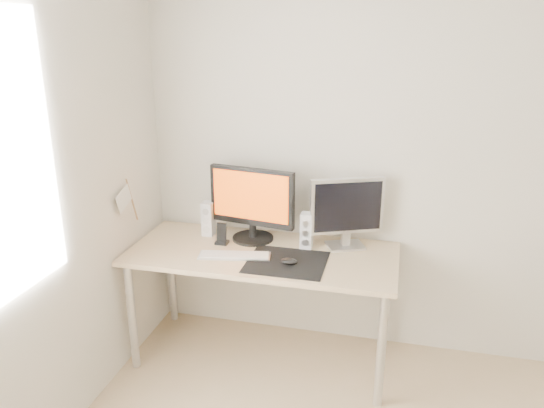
{
  "coord_description": "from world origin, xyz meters",
  "views": [
    {
      "loc": [
        -0.17,
        -1.44,
        2.01
      ],
      "look_at": [
        -0.89,
        1.46,
        1.01
      ],
      "focal_mm": 35.0,
      "sensor_mm": 36.0,
      "label": 1
    }
  ],
  "objects_px": {
    "speaker_left": "(208,219)",
    "keyboard": "(234,255)",
    "mouse": "(289,261)",
    "main_monitor": "(252,202)",
    "second_monitor": "(347,210)",
    "phone_dock": "(222,237)",
    "speaker_right": "(307,231)",
    "desk": "(262,264)"
  },
  "relations": [
    {
      "from": "mouse",
      "to": "phone_dock",
      "type": "relative_size",
      "value": 0.73
    },
    {
      "from": "speaker_left",
      "to": "desk",
      "type": "bearing_deg",
      "value": -23.95
    },
    {
      "from": "mouse",
      "to": "speaker_right",
      "type": "distance_m",
      "value": 0.29
    },
    {
      "from": "speaker_left",
      "to": "speaker_right",
      "type": "relative_size",
      "value": 1.0
    },
    {
      "from": "second_monitor",
      "to": "speaker_left",
      "type": "height_order",
      "value": "second_monitor"
    },
    {
      "from": "main_monitor",
      "to": "speaker_right",
      "type": "height_order",
      "value": "main_monitor"
    },
    {
      "from": "desk",
      "to": "second_monitor",
      "type": "height_order",
      "value": "second_monitor"
    },
    {
      "from": "second_monitor",
      "to": "phone_dock",
      "type": "relative_size",
      "value": 3.19
    },
    {
      "from": "mouse",
      "to": "second_monitor",
      "type": "height_order",
      "value": "second_monitor"
    },
    {
      "from": "mouse",
      "to": "main_monitor",
      "type": "distance_m",
      "value": 0.49
    },
    {
      "from": "main_monitor",
      "to": "speaker_left",
      "type": "xyz_separation_m",
      "value": [
        -0.3,
        0.01,
        -0.14
      ]
    },
    {
      "from": "desk",
      "to": "speaker_left",
      "type": "relative_size",
      "value": 7.25
    },
    {
      "from": "speaker_right",
      "to": "phone_dock",
      "type": "bearing_deg",
      "value": -172.84
    },
    {
      "from": "second_monitor",
      "to": "keyboard",
      "type": "distance_m",
      "value": 0.72
    },
    {
      "from": "desk",
      "to": "speaker_right",
      "type": "distance_m",
      "value": 0.33
    },
    {
      "from": "mouse",
      "to": "keyboard",
      "type": "distance_m",
      "value": 0.34
    },
    {
      "from": "phone_dock",
      "to": "main_monitor",
      "type": "bearing_deg",
      "value": 33.1
    },
    {
      "from": "phone_dock",
      "to": "speaker_left",
      "type": "bearing_deg",
      "value": 137.29
    },
    {
      "from": "desk",
      "to": "keyboard",
      "type": "height_order",
      "value": "keyboard"
    },
    {
      "from": "second_monitor",
      "to": "phone_dock",
      "type": "xyz_separation_m",
      "value": [
        -0.75,
        -0.13,
        -0.2
      ]
    },
    {
      "from": "mouse",
      "to": "main_monitor",
      "type": "height_order",
      "value": "main_monitor"
    },
    {
      "from": "main_monitor",
      "to": "phone_dock",
      "type": "bearing_deg",
      "value": -146.9
    },
    {
      "from": "mouse",
      "to": "speaker_right",
      "type": "relative_size",
      "value": 0.45
    },
    {
      "from": "main_monitor",
      "to": "speaker_right",
      "type": "bearing_deg",
      "value": -6.86
    },
    {
      "from": "desk",
      "to": "speaker_left",
      "type": "xyz_separation_m",
      "value": [
        -0.41,
        0.18,
        0.19
      ]
    },
    {
      "from": "speaker_right",
      "to": "second_monitor",
      "type": "bearing_deg",
      "value": 16.82
    },
    {
      "from": "speaker_left",
      "to": "keyboard",
      "type": "relative_size",
      "value": 0.51
    },
    {
      "from": "second_monitor",
      "to": "main_monitor",
      "type": "bearing_deg",
      "value": -177.38
    },
    {
      "from": "second_monitor",
      "to": "keyboard",
      "type": "height_order",
      "value": "second_monitor"
    },
    {
      "from": "speaker_left",
      "to": "second_monitor",
      "type": "bearing_deg",
      "value": 0.81
    },
    {
      "from": "mouse",
      "to": "keyboard",
      "type": "xyz_separation_m",
      "value": [
        -0.33,
        0.03,
        -0.01
      ]
    },
    {
      "from": "desk",
      "to": "main_monitor",
      "type": "xyz_separation_m",
      "value": [
        -0.11,
        0.17,
        0.33
      ]
    },
    {
      "from": "mouse",
      "to": "speaker_left",
      "type": "distance_m",
      "value": 0.69
    },
    {
      "from": "mouse",
      "to": "second_monitor",
      "type": "xyz_separation_m",
      "value": [
        0.28,
        0.34,
        0.22
      ]
    },
    {
      "from": "keyboard",
      "to": "speaker_left",
      "type": "bearing_deg",
      "value": 132.67
    },
    {
      "from": "keyboard",
      "to": "phone_dock",
      "type": "bearing_deg",
      "value": 128.81
    },
    {
      "from": "speaker_left",
      "to": "phone_dock",
      "type": "xyz_separation_m",
      "value": [
        0.13,
        -0.12,
        -0.07
      ]
    },
    {
      "from": "speaker_left",
      "to": "keyboard",
      "type": "xyz_separation_m",
      "value": [
        0.27,
        -0.29,
        -0.1
      ]
    },
    {
      "from": "speaker_right",
      "to": "keyboard",
      "type": "relative_size",
      "value": 0.51
    },
    {
      "from": "speaker_right",
      "to": "keyboard",
      "type": "xyz_separation_m",
      "value": [
        -0.38,
        -0.23,
        -0.1
      ]
    },
    {
      "from": "phone_dock",
      "to": "desk",
      "type": "bearing_deg",
      "value": -12.05
    },
    {
      "from": "main_monitor",
      "to": "keyboard",
      "type": "height_order",
      "value": "main_monitor"
    }
  ]
}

